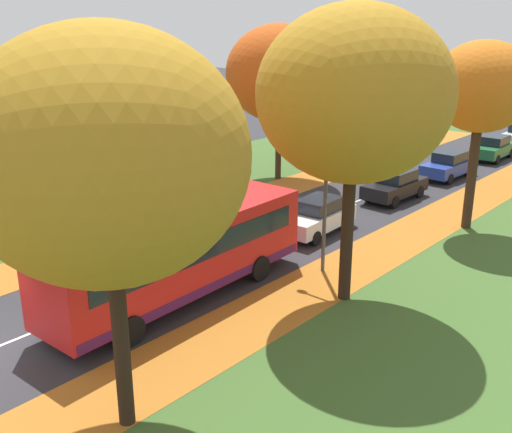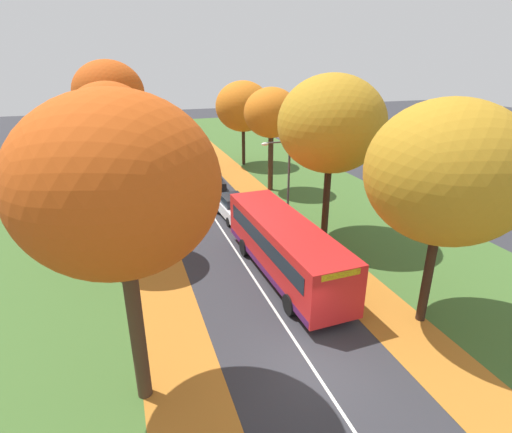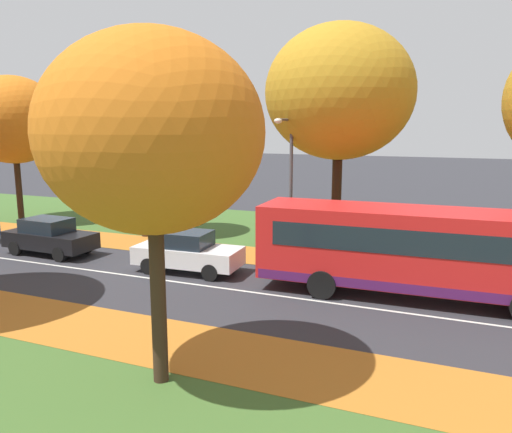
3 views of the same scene
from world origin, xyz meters
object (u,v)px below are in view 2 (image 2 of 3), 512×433
object	(u,v)px
car_white_lead	(233,207)
car_black_following	(211,180)
bus	(285,246)
tree_right_nearest	(447,173)
tree_left_nearest	(118,186)
car_blue_third_in_line	(199,163)
tree_right_near	(331,124)
tree_right_mid	(271,113)
car_silver_trailing	(177,139)
tree_left_near	(109,163)
tree_left_mid	(109,121)
car_green_fourth_in_line	(188,149)
tree_left_far	(109,93)
streetlamp_right	(284,177)
tree_right_far	(243,107)

from	to	relation	value
car_white_lead	car_black_following	xyz separation A→B (m)	(0.04, 7.06, 0.00)
bus	tree_right_nearest	bearing A→B (deg)	-52.70
tree_left_nearest	car_blue_third_in_line	distance (m)	29.41
tree_left_nearest	car_blue_third_in_line	bearing A→B (deg)	75.01
tree_right_near	tree_right_mid	world-z (taller)	tree_right_near
car_blue_third_in_line	car_silver_trailing	bearing A→B (deg)	90.54
car_white_lead	tree_right_mid	bearing A→B (deg)	47.66
tree_left_near	car_black_following	bearing A→B (deg)	54.49
tree_right_near	bus	distance (m)	7.82
tree_left_mid	car_green_fourth_in_line	distance (m)	16.82
tree_left_far	tree_right_mid	xyz separation A→B (m)	(12.19, -9.30, -1.20)
car_white_lead	tree_right_nearest	bearing A→B (deg)	-72.34
tree_left_far	tree_right_nearest	xyz separation A→B (m)	(11.86, -28.54, -1.05)
tree_left_far	car_blue_third_in_line	size ratio (longest dim) A/B	2.47
tree_left_mid	car_blue_third_in_line	distance (m)	11.72
streetlamp_right	car_white_lead	distance (m)	5.04
tree_right_near	streetlamp_right	xyz separation A→B (m)	(-2.26, 1.44, -3.29)
tree_right_near	tree_left_nearest	bearing A→B (deg)	-141.01
car_black_following	car_white_lead	bearing A→B (deg)	-90.35
tree_left_near	car_silver_trailing	xyz separation A→B (m)	(7.74, 30.26, -4.72)
tree_left_nearest	tree_left_near	xyz separation A→B (m)	(-0.45, 10.64, -1.84)
tree_right_far	car_white_lead	size ratio (longest dim) A/B	1.99
tree_left_nearest	tree_left_mid	distance (m)	20.81
tree_right_nearest	car_black_following	xyz separation A→B (m)	(-4.41, 21.04, -5.77)
streetlamp_right	car_silver_trailing	world-z (taller)	streetlamp_right
tree_right_nearest	streetlamp_right	distance (m)	11.20
tree_right_far	car_silver_trailing	world-z (taller)	tree_right_far
tree_left_nearest	tree_right_nearest	distance (m)	11.70
tree_right_mid	car_silver_trailing	world-z (taller)	tree_right_mid
tree_right_mid	tree_left_nearest	bearing A→B (deg)	-121.44
tree_left_mid	streetlamp_right	bearing A→B (deg)	-44.53
tree_left_mid	car_blue_third_in_line	bearing A→B (deg)	41.75
tree_left_near	tree_right_far	xyz separation A→B (m)	(12.91, 18.16, 0.45)
tree_right_far	car_blue_third_in_line	bearing A→B (deg)	-167.61
tree_left_near	tree_right_far	distance (m)	22.28
tree_right_mid	tree_right_far	bearing A→B (deg)	87.11
tree_left_mid	tree_right_nearest	bearing A→B (deg)	-59.52
tree_right_mid	bus	bearing A→B (deg)	-108.01
tree_left_near	car_blue_third_in_line	xyz separation A→B (m)	(7.86, 17.05, -4.72)
streetlamp_right	car_silver_trailing	bearing A→B (deg)	94.39
car_black_following	car_blue_third_in_line	bearing A→B (deg)	88.57
tree_left_nearest	tree_right_mid	xyz separation A→B (m)	(12.00, 19.63, -0.94)
tree_left_nearest	car_silver_trailing	world-z (taller)	tree_left_nearest
car_silver_trailing	car_blue_third_in_line	bearing A→B (deg)	-89.46
tree_left_near	tree_right_mid	bearing A→B (deg)	35.85
tree_left_near	car_green_fourth_in_line	bearing A→B (deg)	71.60
tree_right_mid	car_silver_trailing	bearing A→B (deg)	102.49
car_black_following	tree_right_far	bearing A→B (deg)	54.74
car_white_lead	streetlamp_right	bearing A→B (deg)	-54.81
car_black_following	bus	bearing A→B (deg)	-89.05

